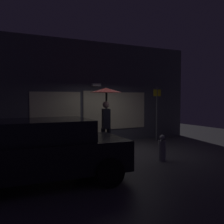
{
  "coord_description": "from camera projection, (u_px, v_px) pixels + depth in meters",
  "views": [
    {
      "loc": [
        -4.86,
        -8.08,
        1.96
      ],
      "look_at": [
        -0.24,
        0.3,
        1.42
      ],
      "focal_mm": 43.37,
      "sensor_mm": 36.0,
      "label": 1
    }
  ],
  "objects": [
    {
      "name": "building_facade",
      "position": [
        94.0,
        93.0,
        11.45
      ],
      "size": [
        9.51,
        0.48,
        4.26
      ],
      "color": "#4C4C56",
      "rests_on": "ground"
    },
    {
      "name": "parked_car",
      "position": [
        42.0,
        151.0,
        6.09
      ],
      "size": [
        3.94,
        2.2,
        1.44
      ],
      "rotation": [
        0.0,
        0.0,
        -0.09
      ],
      "color": "black",
      "rests_on": "ground"
    },
    {
      "name": "sidewalk_bollard",
      "position": [
        67.0,
        142.0,
        10.15
      ],
      "size": [
        0.22,
        0.22,
        0.52
      ],
      "primitive_type": "cylinder",
      "color": "#9E998E",
      "rests_on": "ground"
    },
    {
      "name": "street_sign_post",
      "position": [
        157.0,
        110.0,
        12.02
      ],
      "size": [
        0.4,
        0.07,
        2.38
      ],
      "color": "#595B60",
      "rests_on": "ground"
    },
    {
      "name": "person_with_umbrella",
      "position": [
        106.0,
        103.0,
        9.46
      ],
      "size": [
        1.13,
        1.13,
        2.27
      ],
      "rotation": [
        0.0,
        0.0,
        1.26
      ],
      "color": "black",
      "rests_on": "ground"
    },
    {
      "name": "fire_hydrant",
      "position": [
        162.0,
        149.0,
        8.23
      ],
      "size": [
        0.22,
        0.22,
        0.8
      ],
      "color": "gray",
      "rests_on": "ground"
    },
    {
      "name": "ground_plane",
      "position": [
        122.0,
        152.0,
        9.52
      ],
      "size": [
        18.0,
        18.0,
        0.0
      ],
      "primitive_type": "plane",
      "color": "#423F44"
    }
  ]
}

